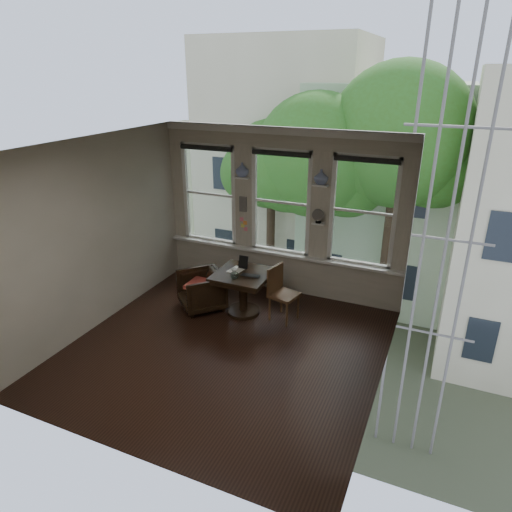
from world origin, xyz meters
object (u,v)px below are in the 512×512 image
at_px(armchair_left, 201,291).
at_px(laptop, 249,277).
at_px(table, 243,293).
at_px(mug, 234,271).
at_px(side_chair_right, 284,295).

xyz_separation_m(armchair_left, laptop, (0.91, 0.01, 0.43)).
distance_m(table, armchair_left, 0.75).
height_order(armchair_left, laptop, laptop).
bearing_deg(mug, side_chair_right, 10.84).
xyz_separation_m(table, laptop, (0.17, -0.12, 0.39)).
bearing_deg(mug, table, 35.87).
relative_size(table, armchair_left, 1.23).
bearing_deg(laptop, table, 140.49).
distance_m(laptop, mug, 0.29).
distance_m(side_chair_right, mug, 0.91).
relative_size(side_chair_right, mug, 9.50).
height_order(table, side_chair_right, side_chair_right).
height_order(table, armchair_left, table).
xyz_separation_m(table, side_chair_right, (0.71, 0.07, 0.09)).
height_order(laptop, mug, mug).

